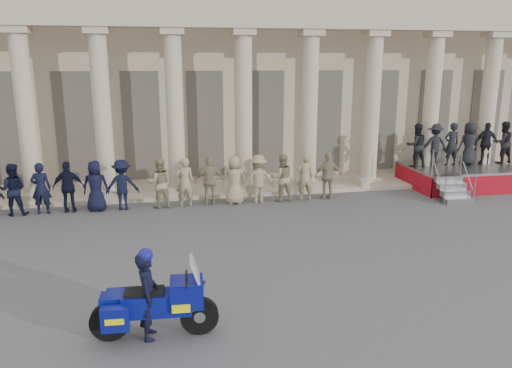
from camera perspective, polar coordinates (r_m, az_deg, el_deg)
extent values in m
plane|color=#48484B|center=(12.16, -1.14, -11.06)|extent=(90.00, 90.00, 0.00)
cube|color=tan|center=(25.95, -6.94, 12.36)|extent=(40.00, 10.00, 9.00)
cube|color=tan|center=(20.39, -5.33, -0.55)|extent=(40.00, 2.60, 0.15)
cube|color=tan|center=(19.04, -5.55, 18.81)|extent=(35.80, 1.00, 1.00)
cube|color=tan|center=(20.03, -23.95, -1.31)|extent=(0.90, 0.90, 0.30)
cylinder|color=tan|center=(19.53, -24.79, 7.08)|extent=(0.64, 0.64, 5.60)
cube|color=tan|center=(19.47, -25.69, 15.62)|extent=(0.85, 0.85, 0.24)
cube|color=tan|center=(19.59, -16.53, -0.99)|extent=(0.90, 0.90, 0.30)
cylinder|color=tan|center=(19.08, -17.14, 7.61)|extent=(0.64, 0.64, 5.60)
cube|color=tan|center=(19.01, -17.79, 16.37)|extent=(0.85, 0.85, 0.24)
cube|color=tan|center=(19.49, -8.92, -0.66)|extent=(0.90, 0.90, 0.30)
cylinder|color=tan|center=(18.97, -9.25, 8.00)|extent=(0.64, 0.64, 5.60)
cube|color=tan|center=(18.91, -9.60, 16.84)|extent=(0.85, 0.85, 0.24)
cube|color=tan|center=(19.73, -1.35, -0.31)|extent=(0.90, 0.90, 0.30)
cylinder|color=tan|center=(19.22, -1.40, 8.25)|extent=(0.64, 0.64, 5.60)
cube|color=tan|center=(19.16, -1.46, 16.97)|extent=(0.85, 0.85, 0.24)
cube|color=tan|center=(20.31, 5.90, 0.03)|extent=(0.90, 0.90, 0.30)
cylinder|color=tan|center=(19.82, 6.11, 8.34)|extent=(0.64, 0.64, 5.60)
cube|color=tan|center=(19.76, 6.34, 16.80)|extent=(0.85, 0.85, 0.24)
cube|color=tan|center=(21.19, 12.65, 0.35)|extent=(0.90, 0.90, 0.30)
cylinder|color=tan|center=(20.72, 13.08, 8.30)|extent=(0.64, 0.64, 5.60)
cube|color=tan|center=(20.66, 13.54, 16.38)|extent=(0.85, 0.85, 0.24)
cube|color=tan|center=(22.34, 18.79, 0.63)|extent=(0.90, 0.90, 0.30)
cylinder|color=tan|center=(21.90, 19.39, 8.16)|extent=(0.64, 0.64, 5.60)
cube|color=tan|center=(21.84, 20.02, 15.79)|extent=(0.85, 0.85, 0.24)
cube|color=tan|center=(23.72, 24.26, 0.87)|extent=(0.90, 0.90, 0.30)
cylinder|color=tan|center=(23.31, 24.98, 7.96)|extent=(0.64, 0.64, 5.60)
cube|color=tan|center=(23.25, 25.73, 15.11)|extent=(0.85, 0.85, 0.24)
cube|color=black|center=(21.88, -26.70, 5.62)|extent=(1.30, 0.12, 4.20)
cube|color=black|center=(21.32, -19.95, 6.09)|extent=(1.30, 0.12, 4.20)
cube|color=black|center=(21.06, -12.91, 6.48)|extent=(1.30, 0.12, 4.20)
cube|color=black|center=(21.13, -5.81, 6.78)|extent=(1.30, 0.12, 4.20)
cube|color=black|center=(21.51, 1.15, 6.97)|extent=(1.30, 0.12, 4.20)
cube|color=black|center=(22.20, 7.78, 7.06)|extent=(1.30, 0.12, 4.20)
cube|color=black|center=(23.15, 13.94, 7.06)|extent=(1.30, 0.12, 4.20)
cube|color=black|center=(24.35, 19.56, 6.99)|extent=(1.30, 0.12, 4.20)
cube|color=black|center=(25.76, 24.60, 6.87)|extent=(1.30, 0.12, 4.20)
imported|color=black|center=(18.79, -26.03, -0.58)|extent=(0.87, 0.68, 1.80)
imported|color=black|center=(18.57, -23.36, -0.46)|extent=(0.66, 0.43, 1.80)
imported|color=black|center=(18.39, -20.63, -0.34)|extent=(1.05, 0.44, 1.80)
imported|color=black|center=(18.25, -17.86, -0.21)|extent=(0.88, 0.57, 1.80)
imported|color=black|center=(18.16, -15.05, -0.09)|extent=(1.16, 0.67, 1.80)
imported|color=gray|center=(18.11, -10.96, 0.10)|extent=(0.87, 0.68, 1.80)
imported|color=gray|center=(18.12, -8.12, 0.23)|extent=(0.66, 0.43, 1.80)
imported|color=gray|center=(18.18, -5.29, 0.35)|extent=(1.05, 0.44, 1.80)
imported|color=gray|center=(18.29, -2.49, 0.48)|extent=(0.88, 0.57, 1.80)
imported|color=gray|center=(18.43, 0.27, 0.60)|extent=(1.16, 0.67, 1.80)
imported|color=gray|center=(18.62, 2.98, 0.72)|extent=(0.87, 0.68, 1.80)
imported|color=gray|center=(18.85, 5.63, 0.83)|extent=(0.66, 0.43, 1.80)
imported|color=gray|center=(19.12, 8.21, 0.94)|extent=(1.05, 0.44, 1.80)
cube|color=gray|center=(22.56, 22.37, 1.82)|extent=(4.35, 3.11, 0.10)
cube|color=maroon|center=(21.41, 24.47, -0.19)|extent=(4.35, 0.04, 0.78)
cube|color=maroon|center=(21.55, 17.46, 0.51)|extent=(0.04, 3.11, 0.78)
cube|color=maroon|center=(23.88, 26.61, 0.93)|extent=(0.04, 3.11, 0.78)
cube|color=gray|center=(19.87, 22.17, -1.81)|extent=(1.10, 0.28, 0.22)
cube|color=gray|center=(20.04, 21.80, -1.00)|extent=(1.10, 0.28, 0.22)
cube|color=gray|center=(20.22, 21.44, -0.20)|extent=(1.10, 0.28, 0.22)
cube|color=gray|center=(20.40, 21.08, 0.59)|extent=(1.10, 0.28, 0.22)
cylinder|color=gray|center=(23.71, 20.54, 3.88)|extent=(4.35, 0.04, 0.04)
imported|color=black|center=(21.54, 17.83, 4.23)|extent=(0.87, 0.68, 1.79)
imported|color=black|center=(21.93, 19.68, 4.25)|extent=(1.15, 0.66, 1.79)
imported|color=black|center=(22.35, 21.45, 4.26)|extent=(0.65, 0.43, 1.79)
imported|color=black|center=(22.78, 23.16, 4.27)|extent=(0.87, 0.57, 1.79)
imported|color=black|center=(23.24, 24.81, 4.28)|extent=(1.05, 0.44, 1.79)
imported|color=black|center=(23.71, 26.39, 4.28)|extent=(0.87, 0.68, 1.79)
cylinder|color=black|center=(9.96, -6.48, -14.71)|extent=(0.75, 0.19, 0.74)
cylinder|color=black|center=(10.08, -16.39, -14.87)|extent=(0.75, 0.19, 0.74)
cube|color=navy|center=(9.83, -11.22, -13.18)|extent=(1.31, 0.53, 0.43)
cube|color=navy|center=(9.73, -7.91, -12.15)|extent=(0.64, 0.61, 0.50)
cube|color=silver|center=(9.85, -7.86, -13.50)|extent=(0.26, 0.35, 0.13)
cube|color=#B2BFCC|center=(9.57, -6.83, -10.07)|extent=(0.26, 0.53, 0.60)
cube|color=black|center=(9.75, -12.63, -12.02)|extent=(0.75, 0.42, 0.11)
cube|color=navy|center=(9.89, -16.23, -12.76)|extent=(0.41, 0.40, 0.25)
cube|color=navy|center=(9.63, -15.78, -14.59)|extent=(0.52, 0.27, 0.45)
cube|color=#E9EA0C|center=(9.63, -15.78, -14.59)|extent=(0.35, 0.29, 0.11)
cube|color=navy|center=(10.26, -15.25, -12.71)|extent=(0.52, 0.27, 0.45)
cube|color=#E9EA0C|center=(10.26, -15.25, -12.71)|extent=(0.35, 0.29, 0.11)
cylinder|color=silver|center=(10.29, -14.26, -14.32)|extent=(0.68, 0.15, 0.11)
cylinder|color=black|center=(9.62, -7.96, -10.71)|extent=(0.08, 0.78, 0.04)
imported|color=black|center=(9.78, -12.27, -12.35)|extent=(0.44, 0.64, 1.71)
sphere|color=navy|center=(9.45, -12.52, -7.97)|extent=(0.28, 0.28, 0.28)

